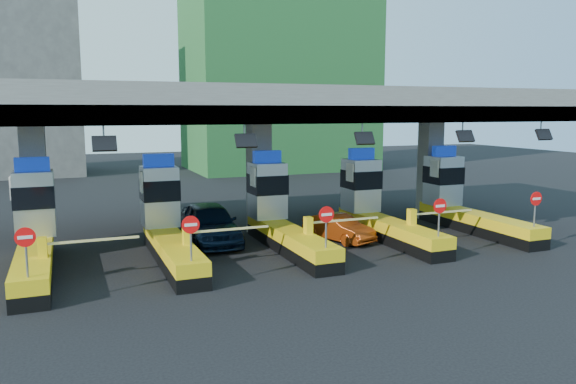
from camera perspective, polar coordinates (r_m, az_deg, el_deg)
name	(u,v)px	position (r m, az deg, el deg)	size (l,w,h in m)	color
ground	(281,246)	(25.16, -0.71, -5.54)	(120.00, 120.00, 0.00)	black
toll_canopy	(259,108)	(27.13, -2.93, 8.53)	(28.00, 12.09, 7.00)	slate
toll_lane_far_left	(34,232)	(23.57, -24.36, -3.75)	(4.43, 8.00, 4.16)	black
toll_lane_left	(166,223)	(23.84, -12.26, -3.06)	(4.43, 8.00, 4.16)	black
toll_lane_center	(279,214)	(25.12, -0.94, -2.30)	(4.43, 8.00, 4.16)	black
toll_lane_right	(376,207)	(27.27, 8.93, -1.56)	(4.43, 8.00, 4.16)	black
toll_lane_far_right	(461,201)	(30.11, 17.15, -0.90)	(4.43, 8.00, 4.16)	black
bg_building_scaffold	(278,31)	(59.15, -1.04, 16.05)	(18.00, 12.00, 28.00)	#1E5926
van	(210,223)	(25.84, -7.97, -3.16)	(2.17, 5.40, 1.84)	black
red_car	(338,228)	(26.20, 5.15, -3.64)	(1.29, 3.70, 1.22)	#96330B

